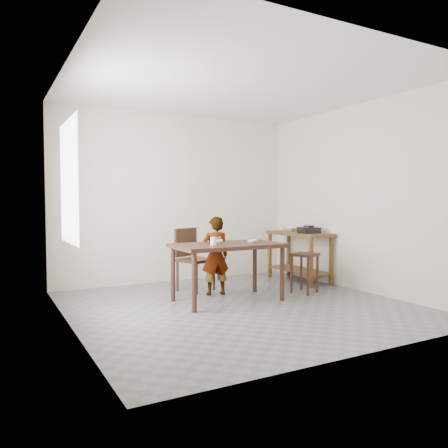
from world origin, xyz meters
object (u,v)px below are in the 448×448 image
child (215,256)px  dining_chair (196,260)px  dining_table (228,272)px  prep_counter (299,257)px  stool (305,273)px

child → dining_chair: 0.41m
dining_chair → dining_table: bearing=-106.5°
prep_counter → dining_chair: bearing=176.8°
stool → prep_counter: bearing=56.5°
child → prep_counter: bearing=-162.3°
dining_table → child: (0.03, 0.42, 0.17)m
dining_table → prep_counter: bearing=22.1°
prep_counter → stool: (-0.51, -0.78, -0.12)m
child → stool: size_ratio=1.93×
child → dining_table: bearing=93.5°
dining_table → prep_counter: 1.86m
dining_table → prep_counter: prep_counter is taller
prep_counter → stool: prep_counter is taller
child → dining_chair: child is taller
dining_table → stool: dining_table is taller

